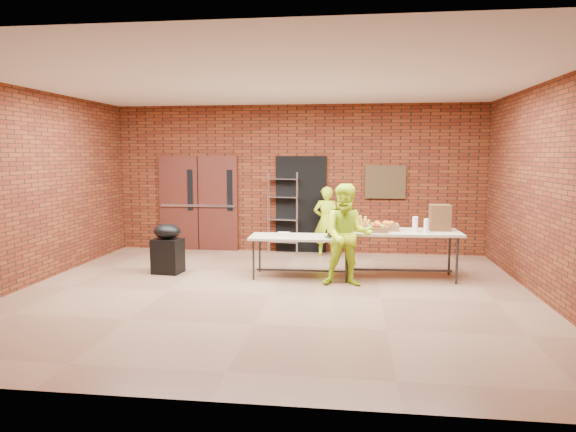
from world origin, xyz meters
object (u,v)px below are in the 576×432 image
Objects in this scene: wire_rack at (283,213)px; table_left at (301,240)px; coffee_dispenser at (440,218)px; table_right at (400,235)px; covered_grill at (168,248)px; volunteer_woman at (326,221)px; volunteer_man at (347,235)px.

table_left is (0.62, -2.20, -0.21)m from wire_rack.
table_left is 3.96× the size of coffee_dispenser.
wire_rack reaches higher than table_right.
table_left is 1.72m from table_right.
wire_rack reaches higher than table_left.
covered_grill is 3.39m from volunteer_woman.
wire_rack is 1.96× the size of covered_grill.
covered_grill is 0.54× the size of volunteer_man.
table_left is 2.43m from coffee_dispenser.
table_right is at bearing 126.37° from volunteer_woman.
volunteer_woman is at bearing -5.41° from wire_rack.
table_left is 2.43m from covered_grill.
table_right is at bearing -33.44° from wire_rack.
volunteer_man reaches higher than table_left.
wire_rack is 0.86× the size of table_right.
covered_grill is at bearing 178.50° from table_left.
volunteer_man reaches higher than coffee_dispenser.
table_left is at bearing -66.68° from wire_rack.
volunteer_woman is at bearing 124.78° from table_right.
wire_rack is 1.05× the size of volunteer_man.
volunteer_woman reaches higher than covered_grill.
covered_grill is (-2.42, 0.02, -0.22)m from table_left.
coffee_dispenser reaches higher than table_right.
coffee_dispenser is 0.27× the size of volunteer_man.
volunteer_woman reaches higher than table_right.
volunteer_woman reaches higher than coffee_dispenser.
wire_rack is 0.99× the size of table_left.
table_left is 1.21× the size of volunteer_woman.
volunteer_man is (-0.91, -0.65, 0.08)m from table_right.
volunteer_man is at bearing -31.58° from table_left.
wire_rack is at bearing 147.74° from coffee_dispenser.
coffee_dispenser is (2.38, 0.30, 0.38)m from table_left.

